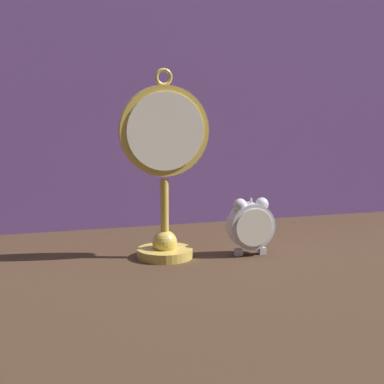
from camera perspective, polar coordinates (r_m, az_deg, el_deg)
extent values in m
plane|color=#422D1E|center=(1.07, 1.22, -6.44)|extent=(4.00, 4.00, 0.00)
cube|color=#6B478E|center=(1.34, -3.02, 9.96)|extent=(1.59, 0.01, 0.61)
cylinder|color=gold|center=(1.11, -2.43, -5.44)|extent=(0.10, 0.10, 0.02)
sphere|color=gold|center=(1.10, -2.43, -4.53)|extent=(0.04, 0.04, 0.04)
cylinder|color=gold|center=(1.09, -2.45, -1.97)|extent=(0.01, 0.01, 0.12)
cylinder|color=gold|center=(1.07, -2.50, 5.45)|extent=(0.15, 0.02, 0.15)
cylinder|color=silver|center=(1.06, -2.37, 5.42)|extent=(0.13, 0.00, 0.13)
torus|color=gold|center=(1.07, -2.54, 10.16)|extent=(0.03, 0.01, 0.03)
cube|color=silver|center=(1.12, 4.15, -5.37)|extent=(0.01, 0.01, 0.01)
cube|color=silver|center=(1.14, 6.24, -5.20)|extent=(0.01, 0.01, 0.01)
cylinder|color=silver|center=(1.12, 5.24, -3.00)|extent=(0.08, 0.03, 0.08)
cylinder|color=silver|center=(1.10, 5.56, -3.17)|extent=(0.07, 0.00, 0.07)
sphere|color=silver|center=(1.10, 4.30, -1.20)|extent=(0.02, 0.02, 0.02)
sphere|color=silver|center=(1.12, 6.22, -1.09)|extent=(0.02, 0.02, 0.02)
cylinder|color=silver|center=(1.11, 5.27, -0.90)|extent=(0.00, 0.00, 0.01)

